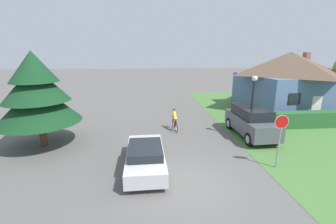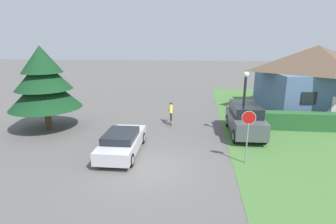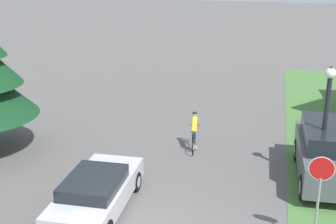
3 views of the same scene
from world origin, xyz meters
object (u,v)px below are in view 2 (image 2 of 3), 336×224
Objects in this scene: cyclist at (171,114)px; conifer_tall_near at (44,82)px; stop_sign at (248,127)px; street_lamp at (244,96)px; sedan_left_lane at (122,142)px; parked_suv_right at (245,119)px; cottage_house at (314,77)px.

cyclist is 8.84m from conifer_tall_near.
cyclist is 0.31× the size of conifer_tall_near.
street_lamp is at bearing -92.78° from stop_sign.
stop_sign is 13.19m from conifer_tall_near.
conifer_tall_near reaches higher than sedan_left_lane.
stop_sign is 0.48× the size of conifer_tall_near.
street_lamp is 0.75× the size of conifer_tall_near.
parked_suv_right is (4.93, -1.60, 0.28)m from cyclist.
parked_suv_right reaches higher than sedan_left_lane.
cottage_house reaches higher than sedan_left_lane.
street_lamp reaches higher than sedan_left_lane.
cyclist is (2.07, 5.43, 0.09)m from sedan_left_lane.
stop_sign is at bearing 170.03° from parked_suv_right.
conifer_tall_near is (-13.16, -0.43, 2.24)m from parked_suv_right.
parked_suv_right is at bearing -95.11° from stop_sign.
cottage_house is 2.04× the size of sedan_left_lane.
conifer_tall_near is at bearing 60.15° from sedan_left_lane.
cottage_house is at bearing 20.19° from conifer_tall_near.
parked_suv_right is 1.73× the size of stop_sign.
cottage_house is 17.51m from sedan_left_lane.
conifer_tall_near is (-12.95, -0.07, 0.64)m from street_lamp.
cyclist is at bearing 157.35° from street_lamp.
parked_suv_right is 0.83× the size of conifer_tall_near.
conifer_tall_near reaches higher than cyclist.
cottage_house is 3.37× the size of stop_sign.
sedan_left_lane is at bearing 153.11° from cyclist.
street_lamp is 12.96m from conifer_tall_near.
parked_suv_right is at bearing 1.89° from conifer_tall_near.
stop_sign is 4.02m from street_lamp.
sedan_left_lane is 6.51m from stop_sign.
parked_suv_right is (7.00, 3.82, 0.37)m from sedan_left_lane.
parked_suv_right is (-6.69, -6.86, -1.85)m from cottage_house.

